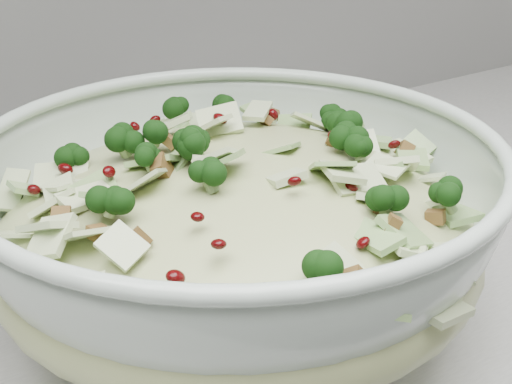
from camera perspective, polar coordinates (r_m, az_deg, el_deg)
mixing_bowl at (r=0.52m, az=-1.54°, el=-3.31°), size 0.42×0.42×0.15m
salad at (r=0.51m, az=-1.57°, el=-0.89°), size 0.42×0.42×0.15m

